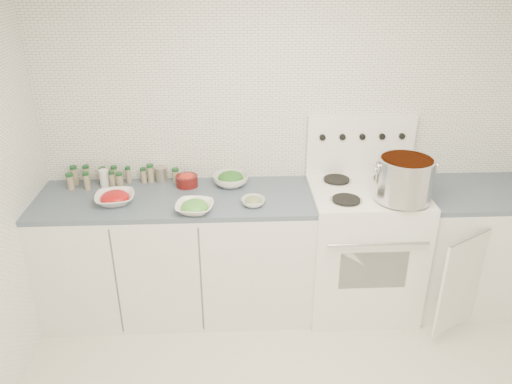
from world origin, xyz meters
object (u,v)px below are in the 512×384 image
stove (361,244)px  bowl_snowpea (195,207)px  bowl_tomato (115,198)px  stock_pot (405,177)px

stove → bowl_snowpea: bearing=-169.4°
bowl_tomato → bowl_snowpea: size_ratio=1.07×
bowl_snowpea → bowl_tomato: bearing=164.3°
stove → bowl_snowpea: stove is taller
stock_pot → bowl_tomato: (-1.86, 0.11, -0.16)m
stove → bowl_tomato: (-1.68, -0.07, 0.44)m
stock_pot → bowl_tomato: 1.87m
stock_pot → stove: bearing=134.5°
stock_pot → bowl_tomato: stock_pot is taller
bowl_tomato → stove: bearing=2.3°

